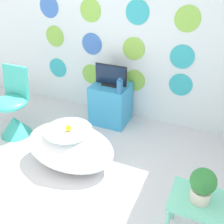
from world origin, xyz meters
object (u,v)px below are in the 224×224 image
Objects in this scene: bathtub at (70,147)px; vase at (120,86)px; chair at (13,114)px; potted_plant_left at (203,185)px; tv at (111,76)px.

vase is (0.21, 0.80, 0.37)m from bathtub.
potted_plant_left is at bearing -15.34° from chair.
chair is 2.02× the size of tv.
bathtub is 0.95m from chair.
vase is 0.69× the size of potted_plant_left.
vase is 1.60m from potted_plant_left.
tv is at bearing 88.31° from bathtub.
tv reaches higher than potted_plant_left.
chair reaches higher than bathtub.
potted_plant_left is (2.20, -0.60, 0.31)m from chair.
vase is (1.13, 0.58, 0.33)m from chair.
vase is at bearing 132.23° from potted_plant_left.
potted_plant_left is at bearing -46.87° from tv.
bathtub is at bearing -13.74° from chair.
chair is at bearing 166.26° from bathtub.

